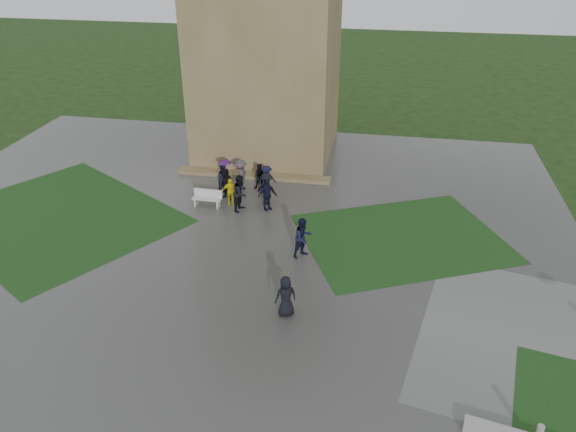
% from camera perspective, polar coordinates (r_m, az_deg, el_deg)
% --- Properties ---
extents(ground, '(120.00, 120.00, 0.00)m').
position_cam_1_polar(ground, '(23.88, -9.42, -6.44)').
color(ground, black).
extents(plaza, '(34.00, 34.00, 0.02)m').
position_cam_1_polar(plaza, '(25.44, -7.99, -3.91)').
color(plaza, '#373734').
rests_on(plaza, ground).
extents(lawn_inset_left, '(14.10, 13.46, 0.01)m').
position_cam_1_polar(lawn_inset_left, '(30.46, -22.26, -0.15)').
color(lawn_inset_left, black).
rests_on(lawn_inset_left, plaza).
extents(lawn_inset_right, '(11.12, 10.15, 0.01)m').
position_cam_1_polar(lawn_inset_right, '(26.96, 11.49, -2.21)').
color(lawn_inset_right, black).
rests_on(lawn_inset_right, plaza).
extents(tower, '(8.00, 8.00, 18.00)m').
position_cam_1_polar(tower, '(34.42, -2.18, 20.83)').
color(tower, brown).
rests_on(tower, ground).
extents(tower_plinth, '(9.00, 0.80, 0.22)m').
position_cam_1_polar(tower_plinth, '(32.68, -3.53, 4.17)').
color(tower_plinth, brown).
rests_on(tower_plinth, plaza).
extents(bench, '(1.55, 0.54, 0.89)m').
position_cam_1_polar(bench, '(29.44, -8.20, 1.83)').
color(bench, beige).
rests_on(bench, plaza).
extents(visitor_cluster, '(3.62, 3.38, 2.56)m').
position_cam_1_polar(visitor_cluster, '(29.53, -4.26, 3.37)').
color(visitor_cluster, black).
rests_on(visitor_cluster, plaza).
extents(pedestrian_mid, '(0.99, 1.02, 1.87)m').
position_cam_1_polar(pedestrian_mid, '(24.63, 1.55, -2.21)').
color(pedestrian_mid, black).
rests_on(pedestrian_mid, plaza).
extents(pedestrian_near, '(0.98, 0.87, 1.68)m').
position_cam_1_polar(pedestrian_near, '(21.19, -0.23, -8.16)').
color(pedestrian_near, black).
rests_on(pedestrian_near, plaza).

